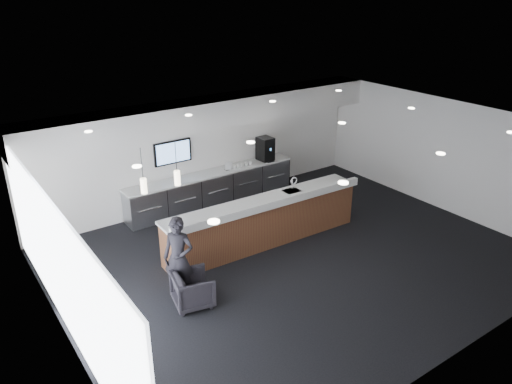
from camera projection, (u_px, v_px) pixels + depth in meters
ground at (295, 258)px, 11.31m from camera, size 10.00×10.00×0.00m
ceiling at (299, 130)px, 10.13m from camera, size 10.00×8.00×0.02m
back_wall at (204, 150)px, 13.72m from camera, size 10.00×0.02×3.00m
left_wall at (58, 270)px, 8.07m from camera, size 0.02×8.00×3.00m
right_wall at (441, 154)px, 13.36m from camera, size 0.02×8.00×3.00m
soffit_bulkhead at (211, 112)px, 12.93m from camera, size 10.00×0.90×0.70m
alcove_panel at (205, 147)px, 13.66m from camera, size 9.80×0.06×1.40m
window_blinds_wall at (61, 269)px, 8.10m from camera, size 0.04×7.36×2.55m
back_credenza at (212, 188)px, 13.86m from camera, size 5.06×0.66×0.95m
wall_tv at (173, 152)px, 13.06m from camera, size 1.05×0.08×0.62m
pendant_left at (177, 178)px, 9.75m from camera, size 0.12×0.12×0.30m
pendant_right at (144, 186)px, 9.38m from camera, size 0.12×0.12×0.30m
ceiling_can_lights at (299, 132)px, 10.14m from camera, size 7.00×5.00×0.02m
service_counter at (264, 221)px, 11.74m from camera, size 5.08×0.98×1.49m
coffee_machine at (265, 149)px, 14.47m from camera, size 0.41×0.53×0.68m
info_sign_left at (230, 165)px, 13.86m from camera, size 0.16×0.06×0.22m
info_sign_right at (228, 166)px, 13.78m from camera, size 0.17×0.07×0.23m
armchair at (193, 289)px, 9.59m from camera, size 0.88×0.86×0.68m
lounge_guest at (179, 258)px, 9.68m from camera, size 0.72×0.74×1.70m
cup_0 at (250, 163)px, 14.21m from camera, size 0.10×0.10×0.10m
cup_1 at (246, 164)px, 14.13m from camera, size 0.15×0.15×0.10m
cup_2 at (242, 165)px, 14.06m from camera, size 0.13×0.13×0.10m
cup_3 at (238, 166)px, 13.98m from camera, size 0.13×0.13×0.10m
cup_4 at (234, 167)px, 13.91m from camera, size 0.14×0.14×0.10m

